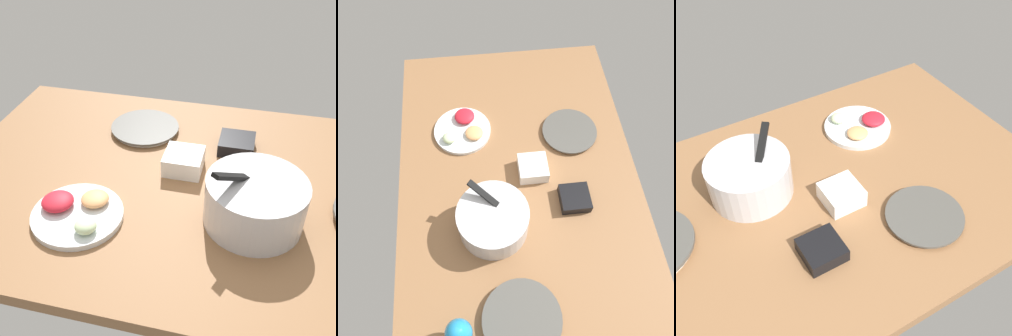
% 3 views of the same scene
% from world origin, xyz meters
% --- Properties ---
extents(ground_plane, '(1.60, 1.04, 0.04)m').
position_xyz_m(ground_plane, '(0.00, 0.00, -0.02)').
color(ground_plane, '#8C603D').
extents(dinner_plate_right, '(0.25, 0.25, 0.02)m').
position_xyz_m(dinner_plate_right, '(0.23, -0.26, 0.01)').
color(dinner_plate_right, silver).
rests_on(dinner_plate_right, ground_plane).
extents(mixing_bowl, '(0.28, 0.28, 0.21)m').
position_xyz_m(mixing_bowl, '(-0.19, 0.13, 0.08)').
color(mixing_bowl, silver).
rests_on(mixing_bowl, ground_plane).
extents(fruit_platter, '(0.26, 0.26, 0.05)m').
position_xyz_m(fruit_platter, '(0.30, 0.23, 0.02)').
color(fruit_platter, silver).
rests_on(fruit_platter, ground_plane).
extents(square_bowl_white, '(0.12, 0.12, 0.06)m').
position_xyz_m(square_bowl_white, '(0.04, -0.06, 0.04)').
color(square_bowl_white, white).
rests_on(square_bowl_white, ground_plane).
extents(square_bowl_black, '(0.12, 0.12, 0.05)m').
position_xyz_m(square_bowl_black, '(-0.11, -0.22, 0.03)').
color(square_bowl_black, black).
rests_on(square_bowl_black, ground_plane).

